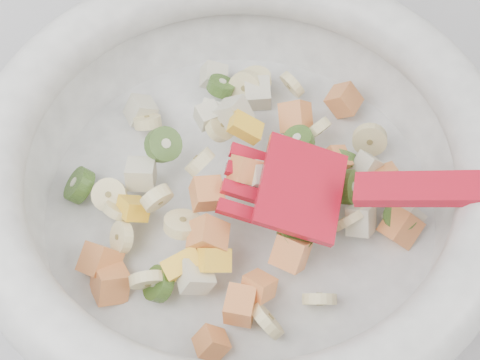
# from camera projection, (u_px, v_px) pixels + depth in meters

# --- Properties ---
(mixing_bowl) EXTENTS (0.49, 0.38, 0.14)m
(mixing_bowl) POSITION_uv_depth(u_px,v_px,m) (241.00, 172.00, 0.47)
(mixing_bowl) COLOR white
(mixing_bowl) RESTS_ON counter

